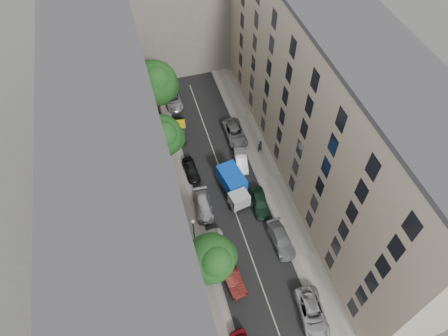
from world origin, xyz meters
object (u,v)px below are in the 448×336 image
object	(u,v)px
car_left_3	(203,206)
car_right_1	(281,240)
car_left_1	(232,277)
car_right_4	(235,133)
tree_near	(212,260)
lamp_post	(194,232)
tree_mid	(162,138)
pedestrian	(260,146)
car_right_3	(241,160)
car_left_6	(173,100)
car_right_0	(312,313)
tree_far	(156,85)
car_right_2	(260,202)
tarp_truck	(234,185)
car_left_5	(179,130)
car_left_4	(191,170)
car_left_2	(218,248)

from	to	relation	value
car_left_3	car_right_1	distance (m)	9.66
car_left_1	car_right_4	size ratio (longest dim) A/B	0.85
tree_near	lamp_post	bearing A→B (deg)	102.13
tree_mid	pedestrian	bearing A→B (deg)	-2.66
car_right_3	pedestrian	size ratio (longest dim) A/B	2.13
car_left_6	tree_near	size ratio (longest dim) A/B	0.64
car_left_1	car_right_0	xyz separation A→B (m)	(6.40, -5.60, -0.01)
car_right_0	lamp_post	world-z (taller)	lamp_post
car_left_1	tree_far	size ratio (longest dim) A/B	0.51
car_right_2	car_right_4	world-z (taller)	car_right_2
car_left_1	tree_far	xyz separation A→B (m)	(-2.58, 25.57, 5.12)
car_right_2	car_right_3	world-z (taller)	car_right_2
tarp_truck	car_right_3	world-z (taller)	tarp_truck
car_left_3	car_left_5	bearing A→B (deg)	95.36
tree_near	tree_far	size ratio (longest dim) A/B	0.88
tarp_truck	pedestrian	bearing A→B (deg)	35.35
tarp_truck	car_right_2	bearing A→B (deg)	-58.88
car_right_1	tree_mid	size ratio (longest dim) A/B	0.57
car_left_3	car_right_0	world-z (taller)	car_right_0
tarp_truck	car_right_3	xyz separation A→B (m)	(2.20, 4.01, -0.79)
tree_near	tree_mid	world-z (taller)	tree_mid
car_left_4	car_right_4	world-z (taller)	car_right_4
car_left_2	car_right_1	size ratio (longest dim) A/B	0.96
car_left_2	tree_mid	bearing A→B (deg)	101.05
car_left_3	car_right_4	xyz separation A→B (m)	(6.87, 10.00, 0.06)
car_right_4	pedestrian	bearing A→B (deg)	-55.93
car_left_6	tree_mid	xyz separation A→B (m)	(-3.11, -11.71, 5.04)
car_left_5	lamp_post	world-z (taller)	lamp_post
car_right_3	car_right_4	distance (m)	4.76
car_left_2	car_right_2	distance (m)	7.53
lamp_post	car_left_3	bearing A→B (deg)	67.21
car_right_0	car_right_4	distance (m)	24.80
tarp_truck	car_left_3	world-z (taller)	tarp_truck
car_left_5	tree_mid	size ratio (longest dim) A/B	0.54
car_right_4	pedestrian	xyz separation A→B (m)	(2.30, -3.47, 0.37)
car_left_2	lamp_post	world-z (taller)	lamp_post
car_right_1	tree_near	size ratio (longest dim) A/B	0.62
car_left_6	car_right_1	world-z (taller)	car_right_1
tarp_truck	car_left_3	xyz separation A→B (m)	(-4.05, -1.28, -0.78)
tarp_truck	car_right_0	world-z (taller)	tarp_truck
car_left_4	car_right_4	distance (m)	8.28
car_right_3	tree_near	size ratio (longest dim) A/B	0.52
car_right_1	lamp_post	distance (m)	9.82
car_right_1	tree_mid	world-z (taller)	tree_mid
car_left_5	tarp_truck	bearing A→B (deg)	-62.34
car_left_5	car_left_4	bearing A→B (deg)	-82.87
tarp_truck	tree_mid	size ratio (longest dim) A/B	0.72
car_right_2	tree_near	bearing A→B (deg)	-128.99
tarp_truck	car_right_3	bearing A→B (deg)	50.80
car_left_3	tree_far	size ratio (longest dim) A/B	0.52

